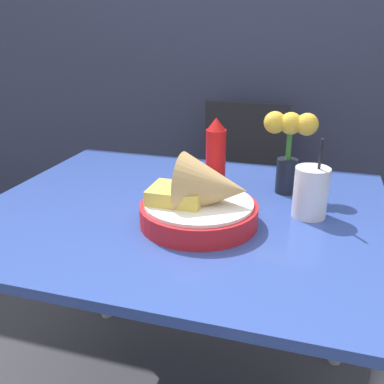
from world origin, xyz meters
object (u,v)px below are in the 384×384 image
at_px(food_basket, 204,201).
at_px(drink_cup, 311,194).
at_px(flower_vase, 289,142).
at_px(chair_far_window, 240,179).
at_px(ketchup_bottle, 216,156).

xyz_separation_m(food_basket, drink_cup, (0.25, 0.13, -0.00)).
height_order(drink_cup, flower_vase, flower_vase).
height_order(food_basket, flower_vase, flower_vase).
xyz_separation_m(chair_far_window, drink_cup, (0.33, -0.86, 0.29)).
distance_m(chair_far_window, flower_vase, 0.85).
bearing_deg(flower_vase, food_basket, -122.12).
bearing_deg(drink_cup, ketchup_bottle, 158.97).
bearing_deg(drink_cup, flower_vase, 115.71).
height_order(food_basket, drink_cup, drink_cup).
relative_size(food_basket, ketchup_bottle, 1.33).
bearing_deg(chair_far_window, flower_vase, -69.81).
bearing_deg(food_basket, flower_vase, 57.88).
bearing_deg(ketchup_bottle, flower_vase, 13.02).
relative_size(drink_cup, flower_vase, 0.90).
bearing_deg(ketchup_bottle, chair_far_window, 94.23).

